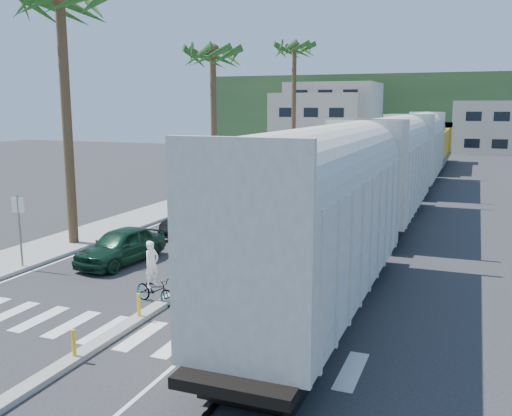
{
  "coord_description": "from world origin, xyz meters",
  "views": [
    {
      "loc": [
        9.21,
        -15.02,
        6.44
      ],
      "look_at": [
        0.38,
        7.85,
        2.0
      ],
      "focal_mm": 40.0,
      "sensor_mm": 36.0,
      "label": 1
    }
  ],
  "objects_px": {
    "street_sign": "(19,221)",
    "cyclist": "(154,284)",
    "car_second": "(195,220)",
    "car_lead": "(121,246)"
  },
  "relations": [
    {
      "from": "car_lead",
      "to": "car_second",
      "type": "xyz_separation_m",
      "value": [
        0.37,
        5.96,
        -0.0
      ]
    },
    {
      "from": "street_sign",
      "to": "cyclist",
      "type": "distance_m",
      "value": 7.2
    },
    {
      "from": "car_lead",
      "to": "cyclist",
      "type": "xyz_separation_m",
      "value": [
        3.79,
        -3.66,
        -0.09
      ]
    },
    {
      "from": "street_sign",
      "to": "car_second",
      "type": "height_order",
      "value": "street_sign"
    },
    {
      "from": "street_sign",
      "to": "cyclist",
      "type": "relative_size",
      "value": 1.44
    },
    {
      "from": "car_second",
      "to": "cyclist",
      "type": "bearing_deg",
      "value": -67.15
    },
    {
      "from": "street_sign",
      "to": "cyclist",
      "type": "xyz_separation_m",
      "value": [
        6.92,
        -1.46,
        -1.32
      ]
    },
    {
      "from": "car_second",
      "to": "cyclist",
      "type": "relative_size",
      "value": 2.17
    },
    {
      "from": "car_lead",
      "to": "car_second",
      "type": "bearing_deg",
      "value": 92.3
    },
    {
      "from": "car_second",
      "to": "car_lead",
      "type": "bearing_deg",
      "value": -90.24
    }
  ]
}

